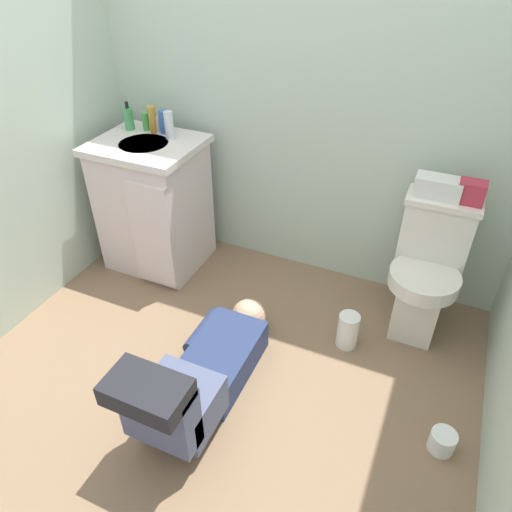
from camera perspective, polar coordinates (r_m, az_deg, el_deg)
name	(u,v)px	position (r m, az deg, el deg)	size (l,w,h in m)	color
ground_plane	(220,380)	(2.46, -4.40, -14.63)	(2.92, 3.13, 0.04)	#85674C
wall_back	(307,72)	(2.67, 6.20, 21.12)	(2.58, 0.08, 2.40)	#B7CBB8
toilet	(426,270)	(2.62, 19.76, -1.65)	(0.36, 0.46, 0.75)	silver
vanity_cabinet	(154,204)	(3.00, -12.11, 6.11)	(0.60, 0.53, 0.82)	silver
faucet	(158,125)	(2.92, -11.66, 15.15)	(0.02, 0.02, 0.10)	silver
person_plumber	(201,373)	(2.24, -6.64, -13.83)	(0.39, 1.06, 0.52)	navy
tissue_box	(438,187)	(2.48, 21.03, 7.74)	(0.22, 0.11, 0.10)	silver
toiletry_bag	(471,192)	(2.48, 24.45, 6.99)	(0.12, 0.09, 0.11)	#B22D3F
soap_dispenser	(129,118)	(3.01, -15.03, 15.67)	(0.06, 0.06, 0.17)	#45A05A
bottle_green	(146,121)	(2.98, -13.03, 15.47)	(0.05, 0.05, 0.11)	#47A44D
bottle_amber	(153,120)	(2.93, -12.31, 15.71)	(0.05, 0.05, 0.16)	gold
bottle_blue	(164,122)	(2.91, -10.95, 15.51)	(0.05, 0.05, 0.14)	#3A64B6
bottle_clear	(169,125)	(2.83, -10.40, 15.18)	(0.05, 0.05, 0.16)	silver
paper_towel_roll	(348,331)	(2.56, 10.96, -8.78)	(0.11, 0.11, 0.20)	white
toilet_paper_roll	(442,441)	(2.31, 21.45, -20.00)	(0.11, 0.11, 0.10)	white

